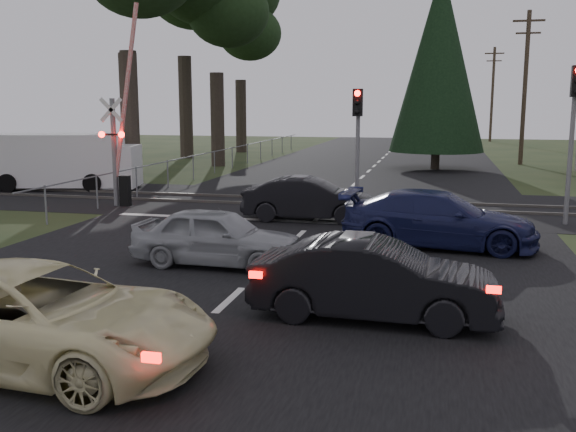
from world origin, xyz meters
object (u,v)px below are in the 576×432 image
(dark_hatchback, at_px, (374,280))
(blue_sedan, at_px, (439,219))
(dark_car_far, at_px, (309,199))
(white_van, at_px, (69,161))
(utility_pole_mid, at_px, (525,85))
(utility_pole_far, at_px, (492,92))
(crossing_signal, at_px, (120,148))
(traffic_signal_right, at_px, (576,114))
(cream_coupe, at_px, (37,317))
(silver_car, at_px, (217,237))
(traffic_signal_center, at_px, (357,128))

(dark_hatchback, bearing_deg, blue_sedan, -8.29)
(dark_car_far, bearing_deg, white_van, 63.59)
(utility_pole_mid, distance_m, utility_pole_far, 25.00)
(blue_sedan, bearing_deg, crossing_signal, 73.25)
(crossing_signal, distance_m, dark_car_far, 7.32)
(traffic_signal_right, distance_m, dark_hatchback, 11.33)
(utility_pole_far, bearing_deg, utility_pole_mid, -90.00)
(utility_pole_mid, bearing_deg, cream_coupe, -106.85)
(crossing_signal, xyz_separation_m, silver_car, (6.18, -7.33, -1.40))
(traffic_signal_right, relative_size, white_van, 0.74)
(crossing_signal, xyz_separation_m, utility_pole_far, (15.77, 45.21, 2.67))
(utility_pole_mid, relative_size, white_van, 1.42)
(utility_pole_mid, bearing_deg, blue_sedan, -101.01)
(blue_sedan, xyz_separation_m, dark_car_far, (-3.95, 2.93, -0.03))
(traffic_signal_center, bearing_deg, cream_coupe, -100.55)
(utility_pole_far, relative_size, blue_sedan, 1.84)
(traffic_signal_right, height_order, white_van, traffic_signal_right)
(dark_hatchback, bearing_deg, silver_car, 54.41)
(utility_pole_mid, height_order, cream_coupe, utility_pole_mid)
(cream_coupe, relative_size, dark_hatchback, 1.22)
(dark_car_far, bearing_deg, dark_hatchback, -164.43)
(crossing_signal, bearing_deg, blue_sedan, -20.96)
(traffic_signal_center, distance_m, blue_sedan, 6.17)
(utility_pole_far, bearing_deg, crossing_signal, -109.23)
(utility_pole_far, xyz_separation_m, blue_sedan, (-4.75, -49.43, -4.02))
(traffic_signal_right, bearing_deg, utility_pole_mid, 87.34)
(utility_pole_mid, xyz_separation_m, dark_car_far, (-8.70, -21.50, -4.05))
(utility_pole_mid, distance_m, blue_sedan, 25.21)
(utility_pole_far, bearing_deg, dark_hatchback, -95.96)
(utility_pole_mid, xyz_separation_m, dark_hatchback, (-5.79, -30.42, -4.05))
(utility_pole_far, xyz_separation_m, silver_car, (-9.60, -52.54, -4.07))
(traffic_signal_center, relative_size, dark_car_far, 1.00)
(utility_pole_far, xyz_separation_m, cream_coupe, (-10.13, -58.46, -4.03))
(utility_pole_far, relative_size, dark_hatchback, 2.18)
(blue_sedan, bearing_deg, cream_coupe, 153.42)
(utility_pole_far, distance_m, white_van, 46.20)
(crossing_signal, xyz_separation_m, dark_hatchback, (9.99, -10.21, -1.38))
(traffic_signal_right, xyz_separation_m, traffic_signal_center, (-6.55, 1.20, -0.51))
(traffic_signal_right, relative_size, traffic_signal_center, 1.15)
(traffic_signal_right, bearing_deg, cream_coupe, -125.37)
(cream_coupe, bearing_deg, silver_car, -1.82)
(traffic_signal_right, xyz_separation_m, dark_car_far, (-7.75, -0.97, -2.64))
(traffic_signal_right, distance_m, silver_car, 11.45)
(utility_pole_mid, height_order, dark_car_far, utility_pole_mid)
(traffic_signal_center, distance_m, cream_coupe, 14.53)
(dark_car_far, bearing_deg, traffic_signal_right, -85.33)
(utility_pole_mid, relative_size, cream_coupe, 1.79)
(utility_pole_far, bearing_deg, cream_coupe, -99.83)
(traffic_signal_right, height_order, cream_coupe, traffic_signal_right)
(crossing_signal, height_order, dark_car_far, crossing_signal)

